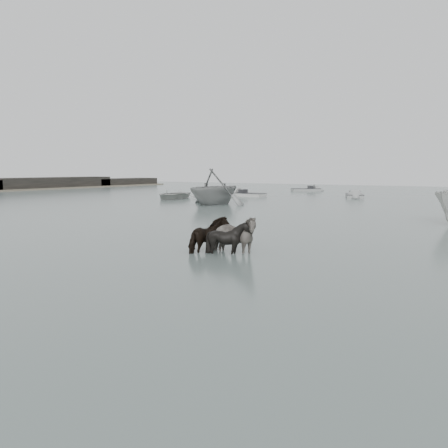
{
  "coord_description": "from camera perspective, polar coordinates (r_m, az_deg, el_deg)",
  "views": [
    {
      "loc": [
        7.95,
        -12.54,
        2.87
      ],
      "look_at": [
        -0.03,
        0.17,
        1.0
      ],
      "focal_mm": 35.0,
      "sensor_mm": 36.0,
      "label": 1
    }
  ],
  "objects": [
    {
      "name": "pony_pinto",
      "position": [
        15.07,
        1.2,
        -0.73
      ],
      "size": [
        1.98,
        0.98,
        1.64
      ],
      "primitive_type": "imported",
      "rotation": [
        0.0,
        0.0,
        1.62
      ],
      "color": "black",
      "rests_on": "ground"
    },
    {
      "name": "pony_black",
      "position": [
        14.92,
        0.66,
        -1.23
      ],
      "size": [
        1.59,
        1.5,
        1.42
      ],
      "primitive_type": "imported",
      "rotation": [
        0.0,
        0.0,
        1.24
      ],
      "color": "black",
      "rests_on": "ground"
    },
    {
      "name": "ground",
      "position": [
        15.13,
        -0.25,
        -3.84
      ],
      "size": [
        140.0,
        140.0,
        0.0
      ],
      "primitive_type": "plane",
      "color": "#4F5E5A",
      "rests_on": "ground"
    },
    {
      "name": "pony_dark",
      "position": [
        15.5,
        -1.8,
        -0.72
      ],
      "size": [
        1.78,
        1.89,
        1.52
      ],
      "primitive_type": "imported",
      "rotation": [
        0.0,
        0.0,
        1.97
      ],
      "color": "black",
      "rests_on": "ground"
    },
    {
      "name": "skiff_outer",
      "position": [
        47.25,
        3.14,
        4.07
      ],
      "size": [
        5.41,
        2.03,
        0.75
      ],
      "primitive_type": null,
      "rotation": [
        0.0,
        0.0,
        3.06
      ],
      "color": "#BBBBB6",
      "rests_on": "ground"
    },
    {
      "name": "skiff_far",
      "position": [
        59.72,
        10.63,
        4.59
      ],
      "size": [
        5.08,
        4.4,
        0.75
      ],
      "primitive_type": null,
      "rotation": [
        0.0,
        0.0,
        0.65
      ],
      "color": "gray",
      "rests_on": "ground"
    },
    {
      "name": "rowboat_lead",
      "position": [
        43.54,
        -6.7,
        3.96
      ],
      "size": [
        4.39,
        5.55,
        1.03
      ],
      "primitive_type": "imported",
      "rotation": [
        0.0,
        0.0,
        0.18
      ],
      "color": "#B2B3AE",
      "rests_on": "ground"
    },
    {
      "name": "skiff_mid",
      "position": [
        46.88,
        16.67,
        3.76
      ],
      "size": [
        3.27,
        5.59,
        0.75
      ],
      "primitive_type": null,
      "rotation": [
        0.0,
        0.0,
        -1.24
      ],
      "color": "gray",
      "rests_on": "ground"
    },
    {
      "name": "rowboat_trail",
      "position": [
        36.21,
        -1.2,
        5.02
      ],
      "size": [
        5.72,
        6.43,
        3.1
      ],
      "primitive_type": "imported",
      "rotation": [
        0.0,
        0.0,
        3.03
      ],
      "color": "gray",
      "rests_on": "ground"
    }
  ]
}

